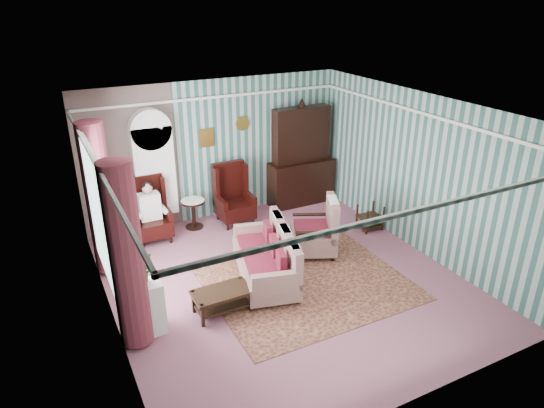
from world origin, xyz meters
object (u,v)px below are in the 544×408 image
bookcase (155,178)px  nest_table (370,217)px  seated_woman (150,212)px  sofa (265,254)px  round_side_table (194,214)px  wingback_left (150,211)px  floral_armchair (314,228)px  plant_stand (144,309)px  coffee_table (222,301)px  dresser_hutch (302,153)px  wingback_right (234,195)px

bookcase → nest_table: size_ratio=4.15×
seated_woman → sofa: size_ratio=0.63×
round_side_table → nest_table: bearing=-28.2°
wingback_left → floral_armchair: 3.14m
plant_stand → coffee_table: size_ratio=0.91×
dresser_hutch → floral_armchair: size_ratio=2.28×
bookcase → coffee_table: size_ratio=2.54×
seated_woman → plant_stand: (-0.80, -2.75, -0.19)m
dresser_hutch → seated_woman: size_ratio=2.00×
nest_table → coffee_table: size_ratio=0.61×
wingback_right → round_side_table: bearing=170.0°
wingback_right → seated_woman: bearing=180.0°
nest_table → wingback_right: bearing=146.3°
wingback_left → coffee_table: wingback_left is taller
dresser_hutch → plant_stand: 5.31m
dresser_hutch → sofa: size_ratio=1.27×
floral_armchair → seated_woman: bearing=78.7°
nest_table → coffee_table: nest_table is taller
bookcase → coffee_table: 3.32m
seated_woman → coffee_table: bearing=-82.8°
sofa → coffee_table: bearing=133.3°
nest_table → dresser_hutch: bearing=107.4°
seated_woman → plant_stand: bearing=-106.2°
sofa → coffee_table: 1.16m
plant_stand → floral_armchair: bearing=15.0°
wingback_left → round_side_table: bearing=9.5°
wingback_left → bookcase: bearing=57.3°
sofa → seated_woman: bearing=45.3°
nest_table → coffee_table: 3.92m
plant_stand → dresser_hutch: bearing=35.1°
wingback_left → dresser_hutch: bearing=4.4°
wingback_right → sofa: wingback_right is taller
dresser_hutch → round_side_table: dresser_hutch is taller
nest_table → floral_armchair: (-1.54, -0.31, 0.25)m
plant_stand → sofa: sofa is taller
bookcase → dresser_hutch: bearing=-2.1°
nest_table → plant_stand: 5.02m
nest_table → plant_stand: plant_stand is taller
sofa → floral_armchair: bearing=-57.3°
plant_stand → floral_armchair: floral_armchair is taller
bookcase → sofa: bearing=-67.6°
round_side_table → wingback_left: bearing=-170.5°
bookcase → wingback_left: (-0.25, -0.39, -0.50)m
seated_woman → sofa: seated_woman is taller
nest_table → plant_stand: bearing=-166.2°
wingback_left → nest_table: size_ratio=2.31×
dresser_hutch → round_side_table: bearing=-177.4°
wingback_right → nest_table: bearing=-33.7°
nest_table → seated_woman: bearing=159.2°
bookcase → floral_armchair: bookcase is taller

